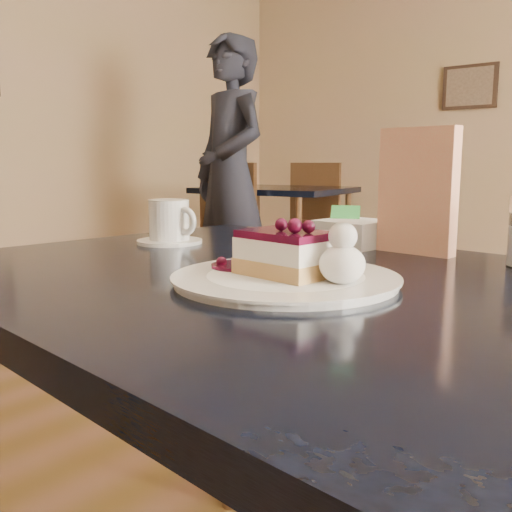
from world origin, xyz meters
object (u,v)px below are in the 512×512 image
Objects in this scene: main_table at (308,332)px; patron at (230,175)px; cheesecake_slice at (286,254)px; bg_table_far_left at (275,280)px; dessert_plate at (285,279)px; coffee_set at (170,224)px.

main_table is 0.77× the size of patron.
cheesecake_slice is 3.76m from bg_table_far_left.
dessert_plate is at bearing -60.43° from bg_table_far_left.
dessert_plate reaches higher than main_table.
bg_table_far_left is (-2.19, 2.89, -0.67)m from main_table.
cheesecake_slice is at bearing -153.43° from dessert_plate.
coffee_set reaches higher than dessert_plate.
dessert_plate is 0.17× the size of bg_table_far_left.
dessert_plate is 0.48m from coffee_set.
main_table is 4.33× the size of dessert_plate.
dessert_plate is 0.18× the size of patron.
patron is at bearing -86.39° from bg_table_far_left.
coffee_set is at bearing 163.68° from cheesecake_slice.
cheesecake_slice reaches higher than dessert_plate.
main_table is 0.49m from coffee_set.
patron is at bearing 139.85° from main_table.
cheesecake_slice is (-0.01, -0.05, 0.13)m from main_table.
patron is (-2.06, 2.26, 0.09)m from dessert_plate.
cheesecake_slice is 0.07× the size of bg_table_far_left.
main_table is 9.28× the size of coffee_set.
bg_table_far_left is at bearing 126.55° from dessert_plate.
main_table is at bearing 90.00° from cheesecake_slice.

